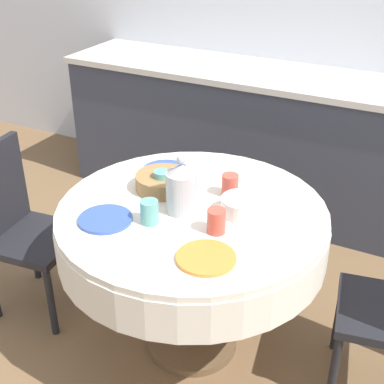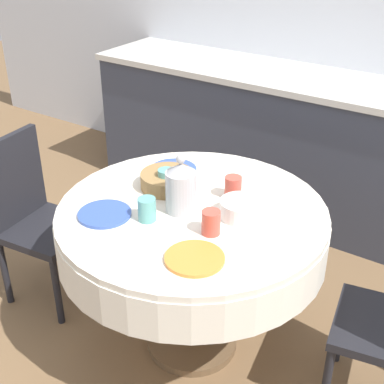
{
  "view_description": "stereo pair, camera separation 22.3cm",
  "coord_description": "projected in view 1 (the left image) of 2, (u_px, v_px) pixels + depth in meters",
  "views": [
    {
      "loc": [
        0.9,
        -1.74,
        1.94
      ],
      "look_at": [
        0.0,
        0.0,
        0.86
      ],
      "focal_mm": 50.0,
      "sensor_mm": 36.0,
      "label": 1
    },
    {
      "loc": [
        1.09,
        -1.62,
        1.94
      ],
      "look_at": [
        0.0,
        0.0,
        0.86
      ],
      "focal_mm": 50.0,
      "sensor_mm": 36.0,
      "label": 2
    }
  ],
  "objects": [
    {
      "name": "wall_back",
      "position": [
        322.0,
        11.0,
        3.43
      ],
      "size": [
        7.0,
        0.05,
        2.6
      ],
      "color": "silver",
      "rests_on": "ground_plane"
    },
    {
      "name": "plate_near_left",
      "position": [
        105.0,
        219.0,
        2.19
      ],
      "size": [
        0.22,
        0.22,
        0.01
      ],
      "primitive_type": "cylinder",
      "color": "#3856AD",
      "rests_on": "dining_table"
    },
    {
      "name": "chair_right",
      "position": [
        21.0,
        223.0,
        2.7
      ],
      "size": [
        0.44,
        0.44,
        0.91
      ],
      "rotation": [
        0.0,
        0.0,
        -1.46
      ],
      "color": "black",
      "rests_on": "ground_plane"
    },
    {
      "name": "cup_near_left",
      "position": [
        149.0,
        212.0,
        2.15
      ],
      "size": [
        0.07,
        0.07,
        0.1
      ],
      "primitive_type": "cylinder",
      "color": "#5BA39E",
      "rests_on": "dining_table"
    },
    {
      "name": "cup_far_left",
      "position": [
        162.0,
        181.0,
        2.38
      ],
      "size": [
        0.07,
        0.07,
        0.1
      ],
      "primitive_type": "cylinder",
      "color": "#5BA39E",
      "rests_on": "dining_table"
    },
    {
      "name": "plate_near_right",
      "position": [
        206.0,
        258.0,
        1.95
      ],
      "size": [
        0.22,
        0.22,
        0.01
      ],
      "primitive_type": "cylinder",
      "color": "orange",
      "rests_on": "dining_table"
    },
    {
      "name": "cup_near_right",
      "position": [
        216.0,
        221.0,
        2.09
      ],
      "size": [
        0.07,
        0.07,
        0.1
      ],
      "primitive_type": "cylinder",
      "color": "#CC4C3D",
      "rests_on": "dining_table"
    },
    {
      "name": "ground_plane",
      "position": [
        192.0,
        343.0,
        2.65
      ],
      "size": [
        12.0,
        12.0,
        0.0
      ],
      "primitive_type": "plane",
      "color": "brown"
    },
    {
      "name": "cup_far_right",
      "position": [
        230.0,
        185.0,
        2.35
      ],
      "size": [
        0.07,
        0.07,
        0.1
      ],
      "primitive_type": "cylinder",
      "color": "#CC4C3D",
      "rests_on": "dining_table"
    },
    {
      "name": "plate_far_right",
      "position": [
        270.0,
        193.0,
        2.38
      ],
      "size": [
        0.22,
        0.22,
        0.01
      ],
      "primitive_type": "cylinder",
      "color": "white",
      "rests_on": "dining_table"
    },
    {
      "name": "kitchen_counter",
      "position": [
        294.0,
        146.0,
        3.57
      ],
      "size": [
        3.24,
        0.64,
        0.96
      ],
      "color": "#383D4C",
      "rests_on": "ground_plane"
    },
    {
      "name": "plate_far_left",
      "position": [
        165.0,
        171.0,
        2.57
      ],
      "size": [
        0.22,
        0.22,
        0.01
      ],
      "primitive_type": "cylinder",
      "color": "#3856AD",
      "rests_on": "dining_table"
    },
    {
      "name": "fruit_bowl",
      "position": [
        242.0,
        206.0,
        2.22
      ],
      "size": [
        0.18,
        0.18,
        0.07
      ],
      "primitive_type": "cylinder",
      "color": "silver",
      "rests_on": "dining_table"
    },
    {
      "name": "bread_basket",
      "position": [
        163.0,
        182.0,
        2.41
      ],
      "size": [
        0.25,
        0.25,
        0.07
      ],
      "primitive_type": "cylinder",
      "color": "olive",
      "rests_on": "dining_table"
    },
    {
      "name": "dining_table",
      "position": [
        192.0,
        234.0,
        2.34
      ],
      "size": [
        1.17,
        1.17,
        0.78
      ],
      "color": "brown",
      "rests_on": "ground_plane"
    },
    {
      "name": "coffee_carafe",
      "position": [
        181.0,
        188.0,
        2.2
      ],
      "size": [
        0.13,
        0.13,
        0.26
      ],
      "color": "#B2B2B7",
      "rests_on": "dining_table"
    }
  ]
}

